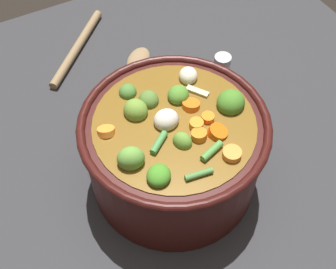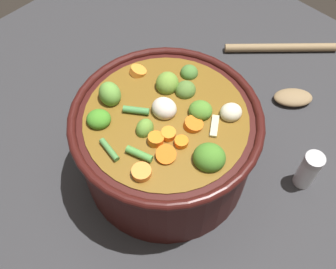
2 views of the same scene
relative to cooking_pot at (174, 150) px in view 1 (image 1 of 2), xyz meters
The scene contains 4 objects.
ground_plane 0.08m from the cooking_pot, 35.19° to the right, with size 1.10×1.10×0.00m, color #2D2D30.
cooking_pot is the anchor object (origin of this frame).
wooden_spoon 0.34m from the cooking_pot, behind, with size 0.23×0.23×0.02m.
salt_shaker 0.24m from the cooking_pot, 127.73° to the left, with size 0.03×0.03×0.08m.
Camera 1 is at (0.35, -0.20, 0.65)m, focal length 47.44 mm.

